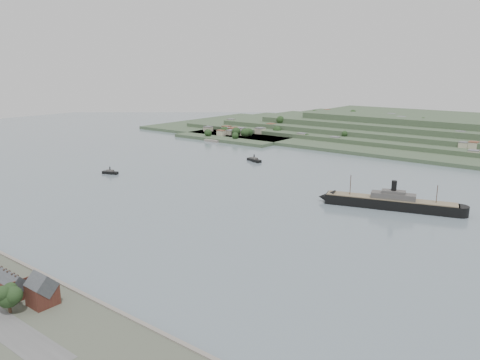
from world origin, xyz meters
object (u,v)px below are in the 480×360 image
Objects in this scene: steamship at (386,202)px; fig_tree at (8,296)px; gabled_building at (42,291)px; tugboat at (110,172)px.

fig_tree is (-62.19, -234.54, 5.08)m from steamship.
gabled_building is 230.08m from steamship.
fig_tree reaches higher than tugboat.
steamship is at bearing 75.36° from gabled_building.
steamship is at bearing 75.15° from fig_tree.
steamship reaches higher than gabled_building.
tugboat is at bearing 134.48° from fig_tree.
fig_tree is at bearing -45.52° from tugboat.
gabled_building reaches higher than fig_tree.
steamship reaches higher than fig_tree.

